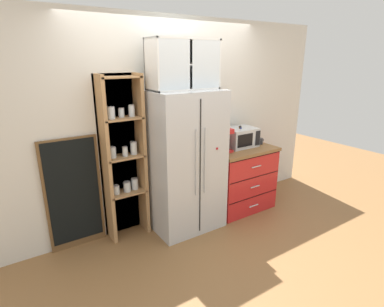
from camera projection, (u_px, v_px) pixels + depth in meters
name	position (u px, v px, depth m)	size (l,w,h in m)	color
ground_plane	(187.00, 225.00, 3.93)	(10.62, 10.62, 0.00)	olive
wall_back_cream	(170.00, 123.00, 3.87)	(4.92, 0.10, 2.55)	silver
refrigerator	(185.00, 162.00, 3.70)	(0.84, 0.66, 1.72)	silver
pantry_shelf_column	(122.00, 156.00, 3.50)	(0.50, 0.28, 1.91)	brown
counter_cabinet	(239.00, 178.00, 4.30)	(0.92, 0.65, 0.89)	red
microwave	(240.00, 137.00, 4.19)	(0.44, 0.33, 0.26)	silver
coffee_maker	(223.00, 140.00, 3.97)	(0.17, 0.20, 0.31)	red
mug_charcoal	(260.00, 141.00, 4.33)	(0.11, 0.08, 0.09)	#2D2D33
mug_red	(237.00, 143.00, 4.21)	(0.12, 0.08, 0.09)	red
bottle_amber	(239.00, 138.00, 4.16)	(0.07, 0.07, 0.30)	brown
bottle_cobalt	(240.00, 138.00, 4.14)	(0.06, 0.06, 0.29)	navy
upper_cabinet	(182.00, 65.00, 3.40)	(0.81, 0.32, 0.55)	silver
chalkboard_menu	(74.00, 194.00, 3.34)	(0.60, 0.04, 1.27)	brown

